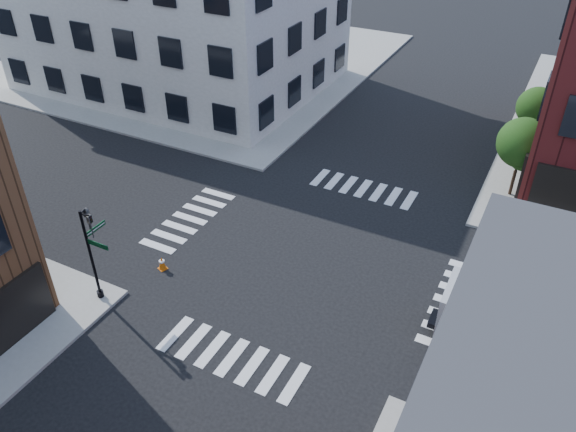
# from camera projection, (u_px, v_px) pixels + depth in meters

# --- Properties ---
(ground) EXTENTS (120.00, 120.00, 0.00)m
(ground) POSITION_uv_depth(u_px,v_px,m) (310.00, 257.00, 26.77)
(ground) COLOR black
(ground) RESTS_ON ground
(sidewalk_nw) EXTENTS (30.00, 30.00, 0.15)m
(sidewalk_nw) POSITION_uv_depth(u_px,v_px,m) (200.00, 58.00, 50.07)
(sidewalk_nw) COLOR gray
(sidewalk_nw) RESTS_ON ground
(building_nw) EXTENTS (22.00, 16.00, 11.00)m
(building_nw) POSITION_uv_depth(u_px,v_px,m) (177.00, 11.00, 42.58)
(building_nw) COLOR #BAB6AA
(building_nw) RESTS_ON ground
(tree_near) EXTENTS (2.69, 2.69, 4.49)m
(tree_near) POSITION_uv_depth(u_px,v_px,m) (523.00, 146.00, 29.41)
(tree_near) COLOR black
(tree_near) RESTS_ON ground
(tree_far) EXTENTS (2.43, 2.43, 4.07)m
(tree_far) POSITION_uv_depth(u_px,v_px,m) (537.00, 109.00, 33.96)
(tree_far) COLOR black
(tree_far) RESTS_ON ground
(signal_pole) EXTENTS (1.29, 1.24, 4.60)m
(signal_pole) POSITION_uv_depth(u_px,v_px,m) (92.00, 245.00, 22.82)
(signal_pole) COLOR black
(signal_pole) RESTS_ON ground
(box_truck) EXTENTS (7.90, 2.54, 3.55)m
(box_truck) POSITION_uv_depth(u_px,v_px,m) (554.00, 329.00, 20.37)
(box_truck) COLOR silver
(box_truck) RESTS_ON ground
(traffic_cone) EXTENTS (0.48, 0.48, 0.69)m
(traffic_cone) POSITION_uv_depth(u_px,v_px,m) (162.00, 263.00, 25.86)
(traffic_cone) COLOR #CD5709
(traffic_cone) RESTS_ON ground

